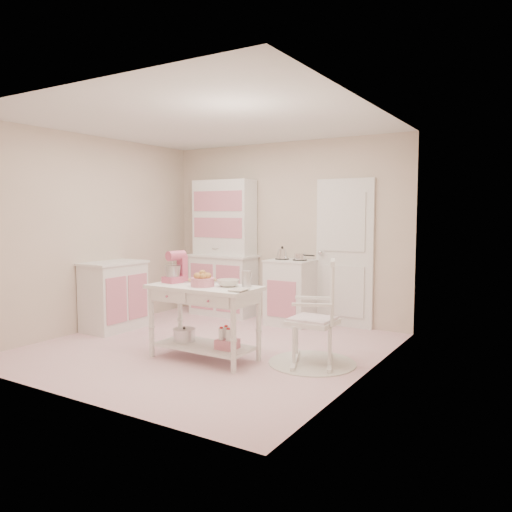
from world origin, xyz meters
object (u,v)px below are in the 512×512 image
(stove, at_px, (291,292))
(rocking_chair, at_px, (313,312))
(work_table, at_px, (204,322))
(stand_mixer, at_px, (175,267))
(base_cabinet, at_px, (114,296))
(bread_basket, at_px, (203,282))
(hutch, at_px, (223,248))

(stove, bearing_deg, rocking_chair, -55.53)
(work_table, xyz_separation_m, stand_mixer, (-0.42, 0.02, 0.57))
(base_cabinet, relative_size, stand_mixer, 2.71)
(stove, relative_size, rocking_chair, 0.84)
(rocking_chair, xyz_separation_m, bread_basket, (-1.05, -0.50, 0.30))
(stand_mixer, bearing_deg, base_cabinet, 172.05)
(stand_mixer, xyz_separation_m, bread_basket, (0.44, -0.07, -0.12))
(rocking_chair, bearing_deg, stove, 102.46)
(base_cabinet, bearing_deg, work_table, -13.67)
(bread_basket, bearing_deg, rocking_chair, 25.70)
(rocking_chair, bearing_deg, base_cabinet, 157.96)
(rocking_chair, height_order, bread_basket, rocking_chair)
(work_table, bearing_deg, hutch, 120.19)
(hutch, height_order, bread_basket, hutch)
(work_table, bearing_deg, base_cabinet, 166.33)
(hutch, xyz_separation_m, bread_basket, (1.21, -2.09, -0.19))
(stove, distance_m, base_cabinet, 2.43)
(hutch, relative_size, stove, 2.26)
(stove, distance_m, bread_basket, 2.07)
(base_cabinet, xyz_separation_m, bread_basket, (1.89, -0.51, 0.39))
(work_table, height_order, stand_mixer, stand_mixer)
(base_cabinet, bearing_deg, rocking_chair, -0.03)
(stove, relative_size, stand_mixer, 2.71)
(hutch, distance_m, base_cabinet, 1.82)
(bread_basket, bearing_deg, stand_mixer, 170.96)
(hutch, distance_m, work_table, 2.44)
(work_table, relative_size, bread_basket, 4.80)
(stove, height_order, base_cabinet, same)
(hutch, bearing_deg, rocking_chair, -35.11)
(work_table, xyz_separation_m, bread_basket, (0.02, -0.05, 0.45))
(rocking_chair, bearing_deg, bread_basket, -176.32)
(hutch, height_order, stove, hutch)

